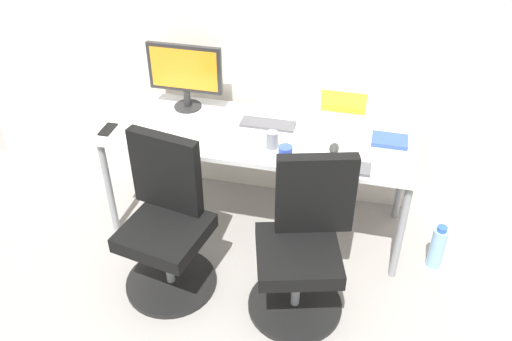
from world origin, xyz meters
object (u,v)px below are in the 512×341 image
(open_laptop, at_px, (341,118))
(office_chair_right, at_px, (303,246))
(office_chair_left, at_px, (167,224))
(water_bottle_on_floor, at_px, (437,247))
(coffee_mug, at_px, (285,154))
(desktop_monitor, at_px, (185,72))

(open_laptop, bearing_deg, office_chair_right, -96.17)
(office_chair_left, xyz_separation_m, open_laptop, (0.87, 0.80, 0.36))
(water_bottle_on_floor, bearing_deg, office_chair_left, -163.09)
(open_laptop, bearing_deg, coffee_mug, -120.16)
(water_bottle_on_floor, distance_m, coffee_mug, 1.14)
(water_bottle_on_floor, xyz_separation_m, desktop_monitor, (-1.68, 0.33, 0.83))
(office_chair_left, relative_size, desktop_monitor, 1.96)
(office_chair_left, distance_m, water_bottle_on_floor, 1.65)
(desktop_monitor, bearing_deg, coffee_mug, -31.52)
(office_chair_right, relative_size, water_bottle_on_floor, 3.03)
(office_chair_left, xyz_separation_m, coffee_mug, (0.61, 0.35, 0.35))
(desktop_monitor, height_order, coffee_mug, desktop_monitor)
(open_laptop, bearing_deg, office_chair_left, -137.44)
(desktop_monitor, xyz_separation_m, coffee_mug, (0.74, -0.45, -0.20))
(office_chair_right, distance_m, desktop_monitor, 1.33)
(office_chair_left, relative_size, open_laptop, 3.03)
(open_laptop, xyz_separation_m, coffee_mug, (-0.26, -0.45, -0.01))
(office_chair_right, distance_m, open_laptop, 0.88)
(office_chair_right, distance_m, coffee_mug, 0.52)
(coffee_mug, bearing_deg, water_bottle_on_floor, 7.52)
(office_chair_right, xyz_separation_m, desktop_monitor, (-0.91, 0.80, 0.55))
(office_chair_left, distance_m, desktop_monitor, 0.98)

